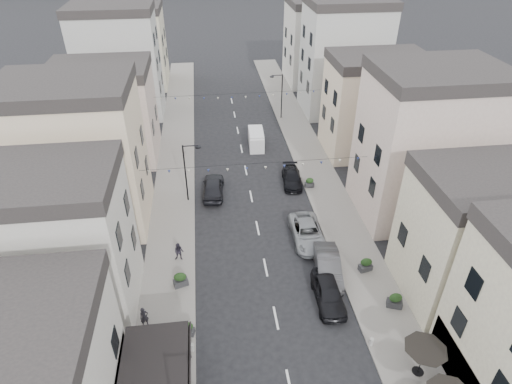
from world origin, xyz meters
TOP-DOWN VIEW (x-y plane):
  - sidewalk_left at (-7.50, 32.00)m, footprint 4.00×76.00m
  - sidewalk_right at (7.50, 32.00)m, footprint 4.00×76.00m
  - boutique_awning at (-7.25, 5.00)m, footprint 3.77×7.50m
  - buildings_row_left at (-14.50, 37.75)m, footprint 10.20×54.16m
  - buildings_row_right at (14.50, 36.59)m, footprint 10.20×54.16m
  - streetlamp_left_far at (-5.82, 26.00)m, footprint 1.70×0.56m
  - streetlamp_right_far at (5.82, 44.00)m, footprint 1.70×0.56m
  - bunting_near at (0.00, 22.00)m, footprint 19.00×0.28m
  - bunting_far at (0.00, 38.00)m, footprint 19.00×0.28m
  - parked_car_a at (3.93, 12.08)m, footprint 2.02×4.76m
  - parked_car_b at (4.60, 14.70)m, footprint 2.38×5.24m
  - parked_car_c at (3.96, 18.89)m, footprint 2.58×5.52m
  - parked_car_d at (4.40, 27.87)m, footprint 2.25×4.68m
  - parked_car_e at (-3.63, 26.87)m, footprint 2.39×5.11m
  - delivery_van at (1.80, 36.45)m, footprint 1.93×4.33m
  - pedestrian_a at (-8.82, 11.39)m, footprint 0.69×0.60m
  - pedestrian_b at (-6.70, 17.64)m, footprint 0.88×0.74m
  - planter_la at (-6.00, 10.32)m, footprint 1.00×0.71m
  - planter_lb at (-6.54, 14.79)m, footprint 1.18×0.86m
  - planter_ra at (8.42, 10.90)m, footprint 1.19×0.89m
  - planter_rb at (7.61, 14.66)m, footprint 1.11×0.77m
  - planter_rc at (6.00, 26.84)m, footprint 0.91×0.52m

SIDE VIEW (x-z plane):
  - sidewalk_left at x=-7.50m, z-range 0.00..0.12m
  - sidewalk_right at x=7.50m, z-range 0.00..0.12m
  - planter_rc at x=6.00m, z-range 0.11..1.12m
  - planter_la at x=-6.00m, z-range 0.11..1.12m
  - parked_car_d at x=4.40m, z-range 0.00..1.31m
  - planter_rb at x=7.61m, z-range 0.10..1.24m
  - planter_ra at x=8.42m, z-range 0.10..1.28m
  - planter_lb at x=-6.54m, z-range 0.10..1.28m
  - parked_car_c at x=3.96m, z-range 0.00..1.53m
  - parked_car_a at x=3.93m, z-range 0.00..1.60m
  - parked_car_b at x=4.60m, z-range 0.00..1.67m
  - parked_car_e at x=-3.63m, z-range 0.00..1.69m
  - pedestrian_a at x=-8.82m, z-range 0.12..1.70m
  - pedestrian_b at x=-6.70m, z-range 0.12..1.71m
  - delivery_van at x=1.80m, z-range -0.02..2.01m
  - boutique_awning at x=-7.25m, z-range 1.48..4.75m
  - streetlamp_left_far at x=-5.82m, z-range 0.70..6.70m
  - streetlamp_right_far at x=5.82m, z-range 0.70..6.70m
  - bunting_near at x=0.00m, z-range 5.34..5.96m
  - bunting_far at x=0.00m, z-range 5.34..5.96m
  - buildings_row_left at x=-14.50m, z-range -0.88..13.12m
  - buildings_row_right at x=14.50m, z-range -0.93..13.57m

